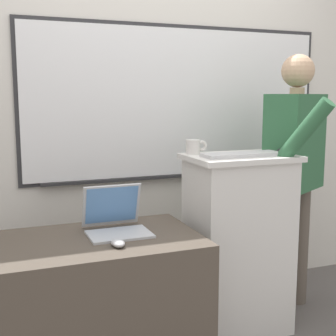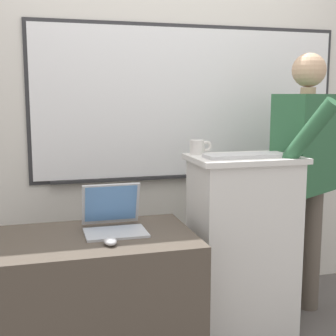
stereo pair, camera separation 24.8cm
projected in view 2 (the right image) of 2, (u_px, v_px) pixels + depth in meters
name	position (u px, v px, depth m)	size (l,w,h in m)	color
back_wall	(159.00, 97.00, 3.16)	(6.40, 0.17, 2.77)	silver
lectern_podium	(242.00, 246.00, 2.71)	(0.61, 0.43, 1.06)	silver
side_desk	(86.00, 305.00, 2.35)	(1.08, 0.64, 0.71)	#4C4238
person_presenter	(305.00, 167.00, 2.87)	(0.62, 0.71, 1.64)	brown
laptop	(113.00, 216.00, 2.40)	(0.31, 0.30, 0.23)	#B7BABF
wireless_keyboard	(245.00, 155.00, 2.57)	(0.46, 0.15, 0.02)	silver
computer_mouse_by_laptop	(110.00, 241.00, 2.17)	(0.06, 0.10, 0.03)	#BCBCC1
computer_mouse_by_keyboard	(290.00, 153.00, 2.64)	(0.06, 0.10, 0.03)	black
coffee_mug	(198.00, 147.00, 2.70)	(0.13, 0.08, 0.08)	silver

